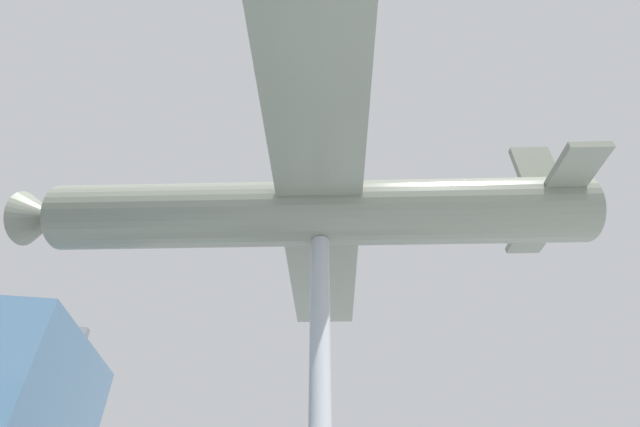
{
  "coord_description": "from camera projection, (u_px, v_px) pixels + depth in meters",
  "views": [
    {
      "loc": [
        -9.0,
        1.43,
        1.56
      ],
      "look_at": [
        0.0,
        0.0,
        8.47
      ],
      "focal_mm": 24.0,
      "sensor_mm": 36.0,
      "label": 1
    }
  ],
  "objects": [
    {
      "name": "support_pylon_central",
      "position": [
        320.0,
        398.0,
        8.61
      ],
      "size": [
        0.46,
        0.46,
        7.6
      ],
      "color": "#999EA3",
      "rests_on": "ground_plane"
    },
    {
      "name": "suspended_airplane",
      "position": [
        313.0,
        213.0,
        11.44
      ],
      "size": [
        14.16,
        15.37,
        3.14
      ],
      "rotation": [
        0.0,
        0.0,
        -0.18
      ],
      "color": "slate",
      "rests_on": "support_pylon_central"
    }
  ]
}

